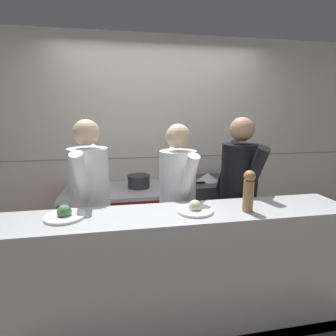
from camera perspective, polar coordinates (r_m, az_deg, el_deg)
ground_plane at (r=2.58m, az=3.50°, el=-29.13°), size 14.00×14.00×0.00m
wall_back_tiled at (r=3.32m, az=-1.84°, el=5.04°), size 8.00×0.06×2.60m
oven_range at (r=3.13m, az=-11.10°, el=-12.12°), size 1.12×0.71×0.87m
prep_counter at (r=3.27m, az=8.07°, el=-10.53°), size 0.96×0.65×0.92m
pass_counter at (r=2.14m, az=2.81°, el=-22.21°), size 2.56×0.45×1.00m
stock_pot at (r=2.99m, az=-17.21°, el=-3.08°), size 0.33×0.33×0.16m
sauce_pot at (r=2.98m, az=-6.39°, el=-2.79°), size 0.26×0.26×0.14m
mixing_bowl_steel at (r=3.09m, az=8.64°, el=-1.93°), size 0.26×0.26×0.09m
chefs_knife at (r=3.00m, az=8.92°, el=-3.15°), size 0.39×0.04×0.02m
plated_dish_main at (r=1.94m, az=-21.60°, el=-9.41°), size 0.28×0.28×0.10m
plated_dish_appetiser at (r=1.92m, az=5.86°, el=-8.83°), size 0.27×0.27×0.09m
pepper_mill at (r=1.96m, az=17.15°, el=-4.59°), size 0.08×0.08×0.30m
chef_head_cook at (r=2.40m, az=-16.46°, el=-7.56°), size 0.38×0.72×1.65m
chef_sous at (r=2.40m, az=2.10°, el=-7.65°), size 0.39×0.70×1.61m
chef_line at (r=2.58m, az=15.02°, el=-5.92°), size 0.39×0.73×1.66m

